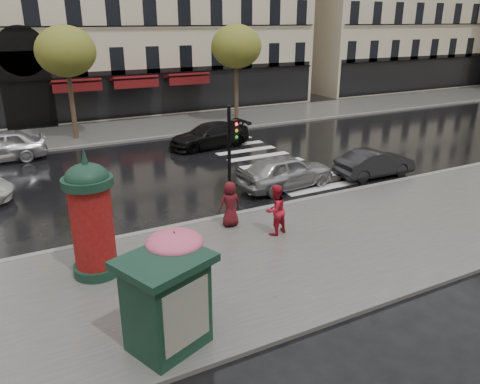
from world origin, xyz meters
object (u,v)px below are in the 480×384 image
traffic_light (231,152)px  car_black (209,135)px  car_darkgrey (375,163)px  newsstand (166,302)px  morris_column (91,216)px  woman_umbrella (176,264)px  woman_red (275,210)px  man_burgundy (230,204)px  car_silver (286,171)px

traffic_light → car_black: bearing=70.1°
car_darkgrey → newsstand: bearing=120.9°
newsstand → morris_column: bearing=100.4°
woman_umbrella → traffic_light: traffic_light is taller
woman_red → morris_column: morris_column is taller
man_burgundy → car_black: man_burgundy is taller
newsstand → car_black: 17.59m
woman_red → car_black: size_ratio=0.36×
car_black → woman_red: bearing=-18.8°
woman_umbrella → morris_column: morris_column is taller
woman_umbrella → morris_column: bearing=109.0°
man_burgundy → woman_umbrella: bearing=52.6°
car_black → car_silver: bearing=-4.3°
car_silver → woman_red: bearing=138.1°
man_burgundy → morris_column: (-4.80, -1.15, 0.95)m
woman_red → car_silver: bearing=-141.2°
morris_column → woman_umbrella: bearing=-71.0°
car_silver → woman_umbrella: bearing=128.5°
woman_umbrella → car_darkgrey: bearing=28.6°
woman_umbrella → man_burgundy: bearing=51.4°
morris_column → car_silver: size_ratio=0.83×
woman_red → car_silver: (3.01, 4.00, -0.23)m
traffic_light → car_black: traffic_light is taller
man_burgundy → car_black: (3.95, 10.53, -0.24)m
woman_red → woman_umbrella: bearing=20.7°
traffic_light → car_darkgrey: (8.20, 1.47, -1.95)m
newsstand → car_darkgrey: bearing=29.7°
woman_red → car_black: 12.18m
car_black → morris_column: bearing=-41.8°
woman_red → car_black: woman_red is taller
morris_column → car_black: bearing=53.1°
car_silver → car_black: bearing=-4.3°
car_silver → newsstand: bearing=129.0°
traffic_light → car_silver: size_ratio=0.92×
morris_column → traffic_light: bearing=18.9°
woman_red → traffic_light: bearing=-84.9°
woman_red → car_black: bearing=-118.1°
man_burgundy → car_silver: man_burgundy is taller
woman_red → traffic_light: 2.58m
traffic_light → car_silver: 4.61m
woman_red → car_darkgrey: 8.26m
car_darkgrey → morris_column: bearing=104.8°
woman_umbrella → morris_column: 3.60m
traffic_light → car_black: size_ratio=0.86×
car_silver → car_darkgrey: 4.57m
man_burgundy → car_silver: (4.04, 2.70, -0.17)m
woman_umbrella → woman_red: size_ratio=1.44×
woman_red → newsstand: (-5.11, -3.82, 0.26)m
morris_column → car_black: (8.75, 11.68, -1.19)m
woman_umbrella → woman_red: 5.74m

